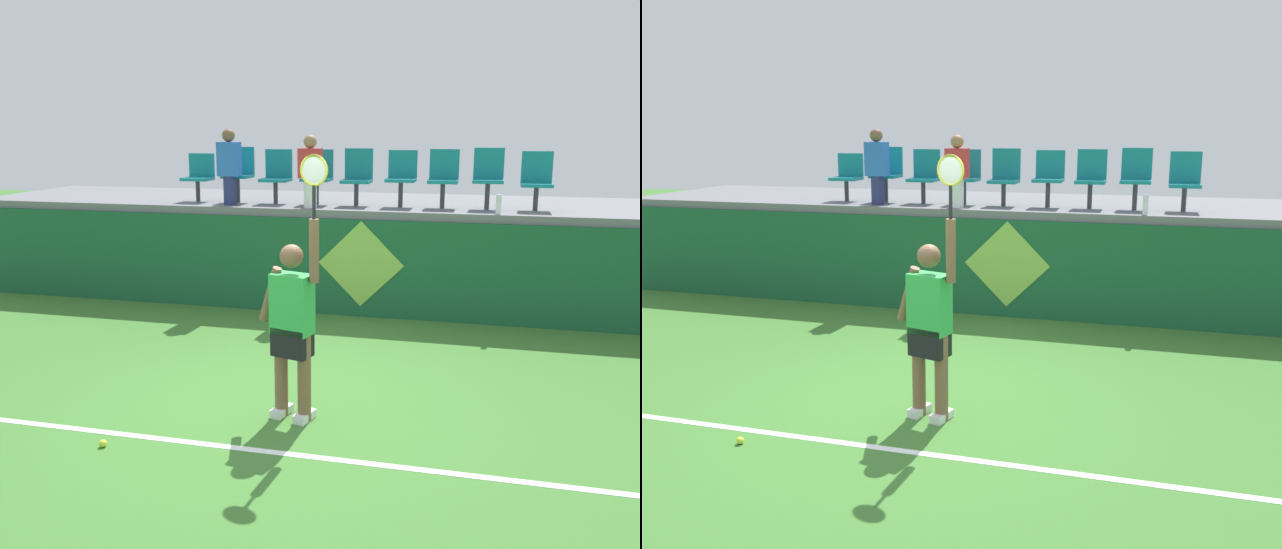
# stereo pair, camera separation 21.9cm
# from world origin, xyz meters

# --- Properties ---
(ground_plane) EXTENTS (40.00, 40.00, 0.00)m
(ground_plane) POSITION_xyz_m (0.00, 0.00, 0.00)
(ground_plane) COLOR #3D752D
(court_back_wall) EXTENTS (12.94, 0.20, 1.45)m
(court_back_wall) POSITION_xyz_m (0.00, 3.43, 0.72)
(court_back_wall) COLOR #195633
(court_back_wall) RESTS_ON ground_plane
(spectator_platform) EXTENTS (12.94, 2.89, 0.12)m
(spectator_platform) POSITION_xyz_m (0.00, 4.82, 1.51)
(spectator_platform) COLOR slate
(spectator_platform) RESTS_ON court_back_wall
(court_baseline_stripe) EXTENTS (11.64, 0.08, 0.01)m
(court_baseline_stripe) POSITION_xyz_m (0.00, -1.09, 0.00)
(court_baseline_stripe) COLOR white
(court_baseline_stripe) RESTS_ON ground_plane
(tennis_player) EXTENTS (0.74, 0.35, 2.52)m
(tennis_player) POSITION_xyz_m (0.24, -0.36, 0.96)
(tennis_player) COLOR white
(tennis_player) RESTS_ON ground_plane
(tennis_ball) EXTENTS (0.07, 0.07, 0.07)m
(tennis_ball) POSITION_xyz_m (-1.22, -1.35, 0.03)
(tennis_ball) COLOR #D1E533
(tennis_ball) RESTS_ON ground_plane
(water_bottle) EXTENTS (0.07, 0.07, 0.28)m
(water_bottle) POSITION_xyz_m (2.11, 3.50, 1.71)
(water_bottle) COLOR white
(water_bottle) RESTS_ON spectator_platform
(stadium_chair_0) EXTENTS (0.44, 0.42, 0.77)m
(stadium_chair_0) POSITION_xyz_m (-2.64, 4.10, 2.00)
(stadium_chair_0) COLOR #38383D
(stadium_chair_0) RESTS_ON spectator_platform
(stadium_chair_1) EXTENTS (0.44, 0.42, 0.88)m
(stadium_chair_1) POSITION_xyz_m (-1.95, 4.11, 2.06)
(stadium_chair_1) COLOR #38383D
(stadium_chair_1) RESTS_ON spectator_platform
(stadium_chair_2) EXTENTS (0.44, 0.42, 0.85)m
(stadium_chair_2) POSITION_xyz_m (-1.31, 4.11, 2.03)
(stadium_chair_2) COLOR #38383D
(stadium_chair_2) RESTS_ON spectator_platform
(stadium_chair_3) EXTENTS (0.44, 0.42, 0.85)m
(stadium_chair_3) POSITION_xyz_m (-0.64, 4.11, 2.04)
(stadium_chair_3) COLOR #38383D
(stadium_chair_3) RESTS_ON spectator_platform
(stadium_chair_4) EXTENTS (0.44, 0.42, 0.87)m
(stadium_chair_4) POSITION_xyz_m (-0.01, 4.11, 2.04)
(stadium_chair_4) COLOR #38383D
(stadium_chair_4) RESTS_ON spectator_platform
(stadium_chair_5) EXTENTS (0.44, 0.42, 0.85)m
(stadium_chair_5) POSITION_xyz_m (0.67, 4.10, 2.05)
(stadium_chair_5) COLOR #38383D
(stadium_chair_5) RESTS_ON spectator_platform
(stadium_chair_6) EXTENTS (0.44, 0.42, 0.87)m
(stadium_chair_6) POSITION_xyz_m (1.30, 4.11, 2.05)
(stadium_chair_6) COLOR #38383D
(stadium_chair_6) RESTS_ON spectator_platform
(stadium_chair_7) EXTENTS (0.44, 0.42, 0.89)m
(stadium_chair_7) POSITION_xyz_m (1.95, 4.11, 2.07)
(stadium_chair_7) COLOR #38383D
(stadium_chair_7) RESTS_ON spectator_platform
(stadium_chair_8) EXTENTS (0.44, 0.42, 0.85)m
(stadium_chair_8) POSITION_xyz_m (2.64, 4.11, 2.03)
(stadium_chair_8) COLOR #38383D
(stadium_chair_8) RESTS_ON spectator_platform
(spectator_0) EXTENTS (0.34, 0.20, 1.17)m
(spectator_0) POSITION_xyz_m (-1.95, 3.69, 2.18)
(spectator_0) COLOR navy
(spectator_0) RESTS_ON spectator_platform
(spectator_1) EXTENTS (0.34, 0.20, 1.08)m
(spectator_1) POSITION_xyz_m (-0.64, 3.64, 2.13)
(spectator_1) COLOR white
(spectator_1) RESTS_ON spectator_platform
(wall_signage_mount) EXTENTS (1.27, 0.01, 1.43)m
(wall_signage_mount) POSITION_xyz_m (0.20, 3.32, 0.00)
(wall_signage_mount) COLOR #195633
(wall_signage_mount) RESTS_ON ground_plane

